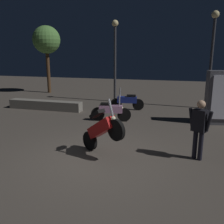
% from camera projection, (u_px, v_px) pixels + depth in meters
% --- Properties ---
extents(ground_plane, '(40.00, 40.00, 0.00)m').
position_uv_depth(ground_plane, '(97.00, 159.00, 6.55)').
color(ground_plane, '#4C443D').
extents(motorcycle_red_foreground, '(1.46, 0.96, 1.63)m').
position_uv_depth(motorcycle_red_foreground, '(102.00, 130.00, 6.61)').
color(motorcycle_red_foreground, black).
rests_on(motorcycle_red_foreground, ground_plane).
extents(motorcycle_pink_parked_left, '(1.65, 0.45, 1.11)m').
position_uv_depth(motorcycle_pink_parked_left, '(111.00, 111.00, 10.11)').
color(motorcycle_pink_parked_left, black).
rests_on(motorcycle_pink_parked_left, ground_plane).
extents(motorcycle_blue_parked_right, '(1.66, 0.43, 1.11)m').
position_uv_depth(motorcycle_blue_parked_right, '(127.00, 101.00, 12.10)').
color(motorcycle_blue_parked_right, black).
rests_on(motorcycle_blue_parked_right, ground_plane).
extents(person_rider_beside, '(0.61, 0.42, 1.60)m').
position_uv_depth(person_rider_beside, '(199.00, 125.00, 6.33)').
color(person_rider_beside, black).
rests_on(person_rider_beside, ground_plane).
extents(streetlamp_near, '(0.36, 0.36, 4.69)m').
position_uv_depth(streetlamp_near, '(212.00, 48.00, 11.82)').
color(streetlamp_near, '#38383D').
rests_on(streetlamp_near, ground_plane).
extents(streetlamp_far, '(0.36, 0.36, 4.50)m').
position_uv_depth(streetlamp_far, '(115.00, 50.00, 13.65)').
color(streetlamp_far, '#38383D').
rests_on(streetlamp_far, ground_plane).
extents(tree_left_bg, '(1.86, 1.86, 4.56)m').
position_uv_depth(tree_left_bg, '(46.00, 41.00, 16.68)').
color(tree_left_bg, '#4C331E').
rests_on(tree_left_bg, ground_plane).
extents(planter_wall_low, '(3.80, 0.50, 0.45)m').
position_uv_depth(planter_wall_low, '(45.00, 105.00, 12.22)').
color(planter_wall_low, gray).
rests_on(planter_wall_low, ground_plane).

